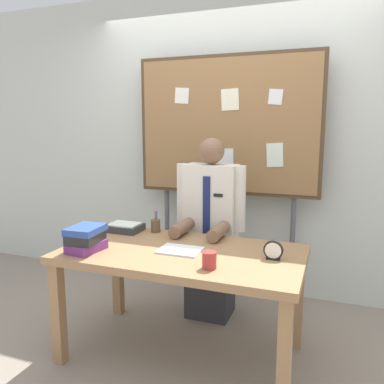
{
  "coord_description": "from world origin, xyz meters",
  "views": [
    {
      "loc": [
        0.9,
        -2.22,
        1.51
      ],
      "look_at": [
        0.0,
        0.18,
        1.07
      ],
      "focal_mm": 36.42,
      "sensor_mm": 36.0,
      "label": 1
    }
  ],
  "objects": [
    {
      "name": "desk",
      "position": [
        0.0,
        0.0,
        0.64
      ],
      "size": [
        1.53,
        0.84,
        0.72
      ],
      "color": "#9E754C",
      "rests_on": "ground_plane"
    },
    {
      "name": "coffee_mug",
      "position": [
        0.26,
        -0.24,
        0.77
      ],
      "size": [
        0.08,
        0.08,
        0.1
      ],
      "primitive_type": "cylinder",
      "color": "#B23833",
      "rests_on": "desk"
    },
    {
      "name": "bulletin_board",
      "position": [
        0.0,
        1.03,
        1.49
      ],
      "size": [
        1.59,
        0.09,
        2.1
      ],
      "color": "#4C3823",
      "rests_on": "ground_plane"
    },
    {
      "name": "open_notebook",
      "position": [
        -0.01,
        -0.02,
        0.73
      ],
      "size": [
        0.27,
        0.21,
        0.01
      ],
      "primitive_type": "cube",
      "rotation": [
        0.0,
        0.0,
        0.01
      ],
      "color": "white",
      "rests_on": "desk"
    },
    {
      "name": "ground_plane",
      "position": [
        0.0,
        0.0,
        0.0
      ],
      "size": [
        12.0,
        12.0,
        0.0
      ],
      "primitive_type": "plane",
      "color": "gray"
    },
    {
      "name": "desk_clock",
      "position": [
        0.57,
        0.03,
        0.78
      ],
      "size": [
        0.12,
        0.04,
        0.12
      ],
      "color": "black",
      "rests_on": "desk"
    },
    {
      "name": "person",
      "position": [
        0.0,
        0.59,
        0.66
      ],
      "size": [
        0.55,
        0.56,
        1.42
      ],
      "color": "#2D2D33",
      "rests_on": "ground_plane"
    },
    {
      "name": "book_stack",
      "position": [
        -0.57,
        -0.23,
        0.81
      ],
      "size": [
        0.2,
        0.26,
        0.16
      ],
      "color": "#72337F",
      "rests_on": "desk"
    },
    {
      "name": "pen_holder",
      "position": [
        -0.35,
        0.34,
        0.77
      ],
      "size": [
        0.07,
        0.07,
        0.16
      ],
      "color": "brown",
      "rests_on": "desk"
    },
    {
      "name": "back_wall",
      "position": [
        0.0,
        1.23,
        1.35
      ],
      "size": [
        6.4,
        0.08,
        2.7
      ],
      "primitive_type": "cube",
      "color": "silver",
      "rests_on": "ground_plane"
    },
    {
      "name": "paper_tray",
      "position": [
        -0.58,
        0.28,
        0.75
      ],
      "size": [
        0.26,
        0.2,
        0.06
      ],
      "color": "#333338",
      "rests_on": "desk"
    }
  ]
}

